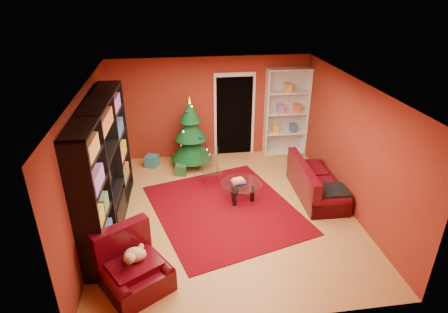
{
  "coord_description": "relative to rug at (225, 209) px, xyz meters",
  "views": [
    {
      "loc": [
        -0.96,
        -6.33,
        4.32
      ],
      "look_at": [
        0.0,
        0.4,
        1.05
      ],
      "focal_mm": 30.0,
      "sensor_mm": 36.0,
      "label": 1
    }
  ],
  "objects": [
    {
      "name": "gift_box_red",
      "position": [
        -0.92,
        2.38,
        0.1
      ],
      "size": [
        0.26,
        0.26,
        0.22
      ],
      "primitive_type": "cube",
      "rotation": [
        0.0,
        0.0,
        0.2
      ],
      "color": "maroon",
      "rests_on": "floor"
    },
    {
      "name": "gift_box_teal",
      "position": [
        -1.53,
        2.18,
        0.14
      ],
      "size": [
        0.38,
        0.38,
        0.29
      ],
      "primitive_type": "cube",
      "rotation": [
        0.0,
        0.0,
        -0.38
      ],
      "color": "#257082",
      "rests_on": "floor"
    },
    {
      "name": "wall_back",
      "position": [
        0.04,
        2.7,
        1.29
      ],
      "size": [
        5.0,
        0.05,
        2.6
      ],
      "primitive_type": "cube",
      "color": "maroon",
      "rests_on": "ground"
    },
    {
      "name": "floor",
      "position": [
        0.04,
        -0.07,
        -0.03
      ],
      "size": [
        5.0,
        5.5,
        0.05
      ],
      "primitive_type": "cube",
      "color": "#AD773A",
      "rests_on": "ground"
    },
    {
      "name": "wall_left",
      "position": [
        -2.49,
        -0.07,
        1.29
      ],
      "size": [
        0.05,
        5.5,
        2.6
      ],
      "primitive_type": "cube",
      "color": "maroon",
      "rests_on": "ground"
    },
    {
      "name": "coffee_table",
      "position": [
        0.4,
        0.28,
        0.22
      ],
      "size": [
        0.98,
        0.98,
        0.54
      ],
      "primitive_type": null,
      "rotation": [
        0.0,
        0.0,
        0.15
      ],
      "color": "gray",
      "rests_on": "rug"
    },
    {
      "name": "media_unit",
      "position": [
        -2.24,
        -0.2,
        1.2
      ],
      "size": [
        0.61,
        3.17,
        2.42
      ],
      "primitive_type": null,
      "rotation": [
        0.0,
        0.0,
        -0.04
      ],
      "color": "black",
      "rests_on": "floor"
    },
    {
      "name": "ceiling",
      "position": [
        0.04,
        -0.07,
        2.62
      ],
      "size": [
        5.0,
        5.5,
        0.05
      ],
      "primitive_type": "cube",
      "color": "silver",
      "rests_on": "wall_back"
    },
    {
      "name": "christmas_tree",
      "position": [
        -0.54,
        2.08,
        0.87
      ],
      "size": [
        1.13,
        1.13,
        1.82
      ],
      "primitive_type": null,
      "rotation": [
        0.0,
        0.0,
        0.11
      ],
      "color": "#093715",
      "rests_on": "floor"
    },
    {
      "name": "white_bookshelf",
      "position": [
        1.98,
        2.5,
        1.14
      ],
      "size": [
        1.1,
        0.42,
        2.36
      ],
      "primitive_type": null,
      "rotation": [
        0.0,
        0.0,
        -0.02
      ],
      "color": "white",
      "rests_on": "floor"
    },
    {
      "name": "acrylic_chair",
      "position": [
        -0.16,
        0.99,
        0.39
      ],
      "size": [
        0.45,
        0.49,
        0.79
      ],
      "primitive_type": null,
      "rotation": [
        0.0,
        0.0,
        0.12
      ],
      "color": "#66605B",
      "rests_on": "rug"
    },
    {
      "name": "wall_right",
      "position": [
        2.56,
        -0.07,
        1.29
      ],
      "size": [
        0.05,
        5.5,
        2.6
      ],
      "primitive_type": "cube",
      "color": "maroon",
      "rests_on": "ground"
    },
    {
      "name": "dog",
      "position": [
        -1.62,
        -1.87,
        0.56
      ],
      "size": [
        0.5,
        0.47,
        0.25
      ],
      "primitive_type": null,
      "rotation": [
        0.0,
        0.0,
        0.56
      ],
      "color": "beige",
      "rests_on": "armchair"
    },
    {
      "name": "gift_box_green",
      "position": [
        -0.83,
        1.65,
        0.12
      ],
      "size": [
        0.3,
        0.3,
        0.26
      ],
      "primitive_type": "cube",
      "rotation": [
        0.0,
        0.0,
        -0.18
      ],
      "color": "#1F5228",
      "rests_on": "floor"
    },
    {
      "name": "armchair",
      "position": [
        -1.64,
        -1.93,
        0.38
      ],
      "size": [
        1.36,
        1.36,
        0.77
      ],
      "primitive_type": null,
      "rotation": [
        0.0,
        0.0,
        0.56
      ],
      "color": "#3D050D",
      "rests_on": "rug"
    },
    {
      "name": "sofa",
      "position": [
        2.06,
        0.27,
        0.38
      ],
      "size": [
        0.87,
        1.84,
        0.78
      ],
      "primitive_type": null,
      "rotation": [
        0.0,
        0.0,
        1.54
      ],
      "color": "#3D050D",
      "rests_on": "rug"
    },
    {
      "name": "rug",
      "position": [
        0.0,
        0.0,
        0.0
      ],
      "size": [
        3.42,
        3.72,
        0.02
      ],
      "primitive_type": "cube",
      "rotation": [
        0.0,
        0.0,
        0.29
      ],
      "color": "#5E030A",
      "rests_on": "floor"
    },
    {
      "name": "doorway",
      "position": [
        0.64,
        2.66,
        1.04
      ],
      "size": [
        1.06,
        0.6,
        2.16
      ],
      "primitive_type": null,
      "color": "black",
      "rests_on": "floor"
    }
  ]
}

